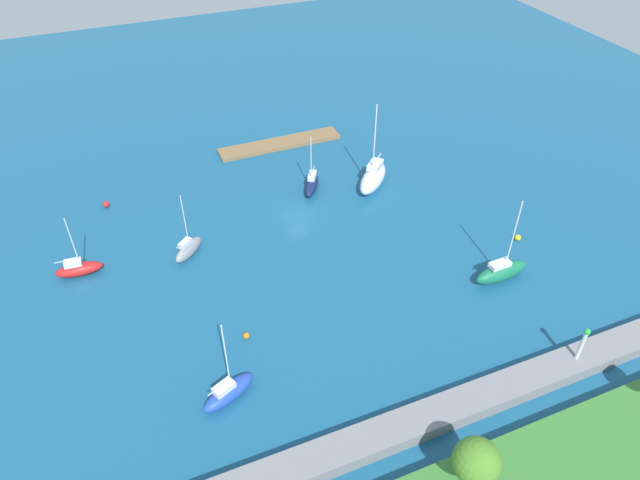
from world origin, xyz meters
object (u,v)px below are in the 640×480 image
at_px(sailboat_red_outer_mooring, 79,269).
at_px(mooring_buoy_orange, 246,336).
at_px(sailboat_blue_lone_north, 228,392).
at_px(mooring_buoy_yellow, 518,238).
at_px(sailboat_navy_lone_south, 312,184).
at_px(sailboat_white_far_south, 373,178).
at_px(sailboat_green_mid_basin, 501,271).
at_px(pier_dock, 280,144).
at_px(sailboat_gray_far_north, 188,249).
at_px(park_tree_center, 476,462).
at_px(mooring_buoy_red, 106,204).
at_px(harbor_beacon, 583,342).

bearing_deg(sailboat_red_outer_mooring, mooring_buoy_orange, -44.19).
xyz_separation_m(sailboat_blue_lone_north, mooring_buoy_yellow, (-37.00, -8.39, -0.51)).
xyz_separation_m(sailboat_blue_lone_north, sailboat_navy_lone_south, (-18.74, -27.34, 0.04)).
xyz_separation_m(sailboat_white_far_south, sailboat_green_mid_basin, (-4.66, 21.23, -0.36)).
height_order(mooring_buoy_yellow, mooring_buoy_orange, mooring_buoy_yellow).
xyz_separation_m(pier_dock, sailboat_gray_far_north, (17.75, 19.68, 0.71)).
height_order(sailboat_navy_lone_south, mooring_buoy_orange, sailboat_navy_lone_south).
distance_m(pier_dock, sailboat_gray_far_north, 26.51).
relative_size(park_tree_center, mooring_buoy_red, 6.35).
height_order(sailboat_gray_far_north, sailboat_blue_lone_north, sailboat_blue_lone_north).
relative_size(harbor_beacon, sailboat_green_mid_basin, 0.37).
distance_m(sailboat_white_far_south, mooring_buoy_orange, 29.69).
height_order(sailboat_blue_lone_north, sailboat_green_mid_basin, sailboat_green_mid_basin).
height_order(sailboat_blue_lone_north, sailboat_navy_lone_south, sailboat_blue_lone_north).
height_order(park_tree_center, sailboat_gray_far_north, sailboat_gray_far_north).
bearing_deg(sailboat_green_mid_basin, mooring_buoy_yellow, 36.23).
bearing_deg(sailboat_navy_lone_south, park_tree_center, 25.92).
xyz_separation_m(mooring_buoy_red, mooring_buoy_orange, (-9.93, 27.61, -0.09)).
bearing_deg(sailboat_red_outer_mooring, sailboat_navy_lone_south, 14.75).
relative_size(sailboat_red_outer_mooring, mooring_buoy_red, 9.20).
bearing_deg(sailboat_red_outer_mooring, sailboat_green_mid_basin, -19.55).
relative_size(sailboat_gray_far_north, mooring_buoy_orange, 12.75).
height_order(sailboat_navy_lone_south, mooring_buoy_red, sailboat_navy_lone_south).
bearing_deg(mooring_buoy_orange, harbor_beacon, 150.82).
height_order(sailboat_white_far_south, sailboat_red_outer_mooring, sailboat_white_far_south).
relative_size(harbor_beacon, sailboat_blue_lone_north, 0.41).
height_order(park_tree_center, sailboat_blue_lone_north, sailboat_blue_lone_north).
bearing_deg(sailboat_blue_lone_north, mooring_buoy_orange, 37.32).
xyz_separation_m(pier_dock, harbor_beacon, (-11.25, 48.77, 3.22)).
bearing_deg(pier_dock, sailboat_red_outer_mooring, 31.80).
relative_size(pier_dock, mooring_buoy_yellow, 24.88).
bearing_deg(sailboat_green_mid_basin, harbor_beacon, -97.05).
bearing_deg(mooring_buoy_red, sailboat_blue_lone_north, 101.02).
xyz_separation_m(park_tree_center, sailboat_gray_far_north, (13.11, -35.63, -3.78)).
bearing_deg(sailboat_white_far_south, mooring_buoy_orange, -4.36).
relative_size(pier_dock, sailboat_white_far_south, 1.51).
distance_m(harbor_beacon, mooring_buoy_red, 56.12).
relative_size(sailboat_blue_lone_north, mooring_buoy_red, 10.99).
distance_m(park_tree_center, sailboat_red_outer_mooring, 44.76).
distance_m(harbor_beacon, sailboat_white_far_south, 33.90).
distance_m(sailboat_green_mid_basin, sailboat_navy_lone_south, 26.72).
bearing_deg(sailboat_green_mid_basin, sailboat_gray_far_north, 148.54).
bearing_deg(sailboat_gray_far_north, mooring_buoy_red, 76.86).
bearing_deg(sailboat_green_mid_basin, sailboat_navy_lone_south, 114.96).
distance_m(harbor_beacon, sailboat_red_outer_mooring, 50.92).
height_order(pier_dock, sailboat_blue_lone_north, sailboat_blue_lone_north).
relative_size(mooring_buoy_yellow, mooring_buoy_orange, 1.15).
height_order(park_tree_center, sailboat_navy_lone_south, sailboat_navy_lone_south).
xyz_separation_m(sailboat_gray_far_north, sailboat_red_outer_mooring, (11.66, -1.44, -0.15)).
bearing_deg(park_tree_center, sailboat_gray_far_north, -69.79).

